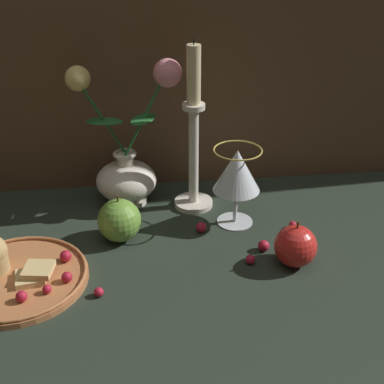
{
  "coord_description": "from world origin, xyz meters",
  "views": [
    {
      "loc": [
        -0.04,
        -0.79,
        0.53
      ],
      "look_at": [
        0.05,
        -0.0,
        0.1
      ],
      "focal_mm": 50.0,
      "sensor_mm": 36.0,
      "label": 1
    }
  ],
  "objects": [
    {
      "name": "apple_beside_vase",
      "position": [
        -0.08,
        0.02,
        0.04
      ],
      "size": [
        0.08,
        0.08,
        0.09
      ],
      "color": "#669938",
      "rests_on": "ground_plane"
    },
    {
      "name": "ground_plane",
      "position": [
        0.0,
        0.0,
        0.0
      ],
      "size": [
        2.4,
        2.4,
        0.0
      ],
      "primitive_type": "plane",
      "color": "#232D23",
      "rests_on": "ground"
    },
    {
      "name": "vase",
      "position": [
        -0.06,
        0.15,
        0.08
      ],
      "size": [
        0.21,
        0.12,
        0.29
      ],
      "color": "silver",
      "rests_on": "ground_plane"
    },
    {
      "name": "plate_with_pastries",
      "position": [
        -0.24,
        -0.08,
        0.02
      ],
      "size": [
        0.22,
        0.22,
        0.07
      ],
      "color": "#B77042",
      "rests_on": "ground_plane"
    },
    {
      "name": "berry_near_plate",
      "position": [
        0.07,
        0.03,
        0.01
      ],
      "size": [
        0.02,
        0.02,
        0.02
      ],
      "primitive_type": "sphere",
      "color": "#AD192D",
      "rests_on": "ground_plane"
    },
    {
      "name": "berry_front_center",
      "position": [
        -0.11,
        -0.13,
        0.01
      ],
      "size": [
        0.02,
        0.02,
        0.02
      ],
      "primitive_type": "sphere",
      "color": "#AD192D",
      "rests_on": "ground_plane"
    },
    {
      "name": "wine_glass",
      "position": [
        0.14,
        0.05,
        0.1
      ],
      "size": [
        0.09,
        0.09,
        0.15
      ],
      "color": "silver",
      "rests_on": "ground_plane"
    },
    {
      "name": "berry_far_right",
      "position": [
        0.14,
        -0.08,
        0.01
      ],
      "size": [
        0.02,
        0.02,
        0.02
      ],
      "primitive_type": "sphere",
      "color": "#AD192D",
      "rests_on": "ground_plane"
    },
    {
      "name": "berry_under_candlestick",
      "position": [
        0.24,
        0.02,
        0.01
      ],
      "size": [
        0.01,
        0.01,
        0.01
      ],
      "primitive_type": "sphere",
      "color": "#AD192D",
      "rests_on": "ground_plane"
    },
    {
      "name": "apple_near_glass",
      "position": [
        0.21,
        -0.09,
        0.04
      ],
      "size": [
        0.07,
        0.07,
        0.08
      ],
      "color": "red",
      "rests_on": "ground_plane"
    },
    {
      "name": "candlestick",
      "position": [
        0.07,
        0.13,
        0.14
      ],
      "size": [
        0.08,
        0.08,
        0.33
      ],
      "color": "silver",
      "rests_on": "ground_plane"
    },
    {
      "name": "berry_by_glass_stem",
      "position": [
        0.17,
        -0.04,
        0.01
      ],
      "size": [
        0.02,
        0.02,
        0.02
      ],
      "primitive_type": "sphere",
      "color": "#AD192D",
      "rests_on": "ground_plane"
    }
  ]
}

